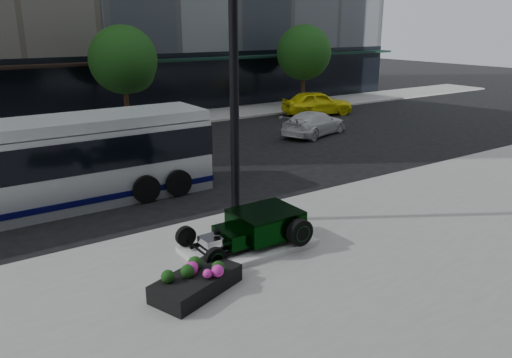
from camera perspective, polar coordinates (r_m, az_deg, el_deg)
ground at (r=18.21m, az=-3.00°, el=-1.43°), size 120.00×120.00×0.00m
sidewalk_near at (r=11.42m, az=26.59°, el=-15.16°), size 70.00×17.00×0.12m
sidewalk_far at (r=30.67m, az=-16.77°, el=5.72°), size 70.00×4.00×0.12m
street_trees at (r=29.68m, az=-14.69°, el=12.77°), size 29.80×3.80×5.70m
display_plinth at (r=13.40m, az=-0.86°, el=-7.62°), size 3.40×1.80×0.15m
hot_rod at (r=13.37m, az=0.32°, el=-5.33°), size 3.22×2.00×0.81m
info_plaque at (r=11.90m, az=-4.13°, el=-10.81°), size 0.42×0.33×0.31m
lamppost at (r=14.20m, az=-2.52°, el=10.21°), size 0.47×0.47×8.59m
flower_planter at (r=11.39m, az=-6.85°, el=-11.59°), size 2.27×1.66×0.66m
transit_bus at (r=17.44m, az=-24.66°, el=1.24°), size 12.12×2.88×2.92m
white_sedan at (r=27.55m, az=6.71°, el=6.35°), size 4.83×3.04×1.30m
yellow_taxi at (r=33.83m, az=7.01°, el=8.62°), size 5.02×3.16×1.59m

